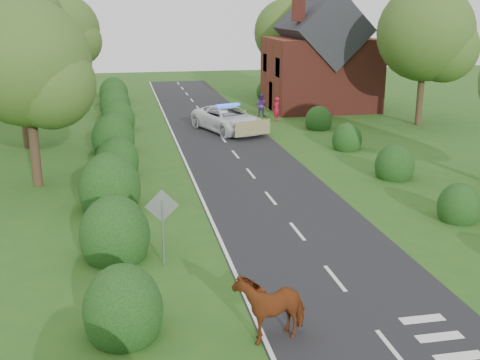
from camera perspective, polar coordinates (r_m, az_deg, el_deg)
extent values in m
plane|color=#25561C|center=(18.66, 8.99, -9.24)|extent=(120.00, 120.00, 0.00)
cube|color=black|center=(32.33, -0.11, 2.01)|extent=(6.00, 70.00, 0.02)
cube|color=white|center=(15.42, 14.24, -15.30)|extent=(0.12, 1.80, 0.01)
cube|color=white|center=(18.65, 8.99, -9.17)|extent=(0.12, 1.80, 0.01)
cube|color=white|center=(22.13, 5.45, -4.85)|extent=(0.12, 1.80, 0.01)
cube|color=white|center=(25.76, 2.92, -1.72)|extent=(0.12, 1.80, 0.01)
cube|color=white|center=(29.49, 1.03, 0.63)|extent=(0.12, 1.80, 0.01)
cube|color=white|center=(33.28, -0.44, 2.45)|extent=(0.12, 1.80, 0.01)
cube|color=white|center=(37.11, -1.61, 3.90)|extent=(0.12, 1.80, 0.01)
cube|color=white|center=(40.98, -2.56, 5.07)|extent=(0.12, 1.80, 0.01)
cube|color=white|center=(44.87, -3.35, 6.04)|extent=(0.12, 1.80, 0.01)
cube|color=white|center=(48.78, -4.01, 6.85)|extent=(0.12, 1.80, 0.01)
cube|color=white|center=(52.70, -4.58, 7.55)|extent=(0.12, 1.80, 0.01)
cube|color=white|center=(56.63, -5.07, 8.14)|extent=(0.12, 1.80, 0.01)
cube|color=white|center=(60.57, -5.50, 8.66)|extent=(0.12, 1.80, 0.01)
cube|color=white|center=(64.52, -5.88, 9.11)|extent=(0.12, 1.80, 0.01)
cube|color=white|center=(31.91, -5.22, 1.78)|extent=(0.12, 70.00, 0.01)
cube|color=white|center=(15.59, 20.05, -15.47)|extent=(1.20, 0.35, 0.01)
cube|color=white|center=(16.25, 18.39, -13.93)|extent=(1.20, 0.35, 0.01)
cube|color=white|center=(16.93, 16.88, -12.50)|extent=(1.20, 0.35, 0.01)
ellipsoid|color=black|center=(15.57, -11.02, -12.08)|extent=(2.00, 2.10, 2.40)
ellipsoid|color=black|center=(20.09, -11.78, -5.18)|extent=(2.30, 2.41, 2.70)
ellipsoid|color=black|center=(24.80, -12.25, -0.86)|extent=(2.50, 2.62, 3.00)
ellipsoid|color=black|center=(29.65, -11.57, 1.71)|extent=(2.10, 2.20, 2.50)
ellipsoid|color=black|center=(34.50, -11.94, 3.87)|extent=(2.40, 2.52, 2.80)
ellipsoid|color=black|center=(40.40, -11.48, 5.60)|extent=(2.20, 2.31, 2.60)
ellipsoid|color=black|center=(46.31, -11.76, 6.95)|extent=(2.30, 2.41, 2.70)
ellipsoid|color=black|center=(52.24, -11.87, 8.00)|extent=(2.40, 2.52, 2.80)
ellipsoid|color=black|center=(24.51, 19.99, -2.44)|extent=(1.60, 1.68, 1.90)
ellipsoid|color=black|center=(29.63, 14.45, 1.29)|extent=(1.90, 2.00, 2.10)
ellipsoid|color=black|center=(34.94, 10.11, 3.75)|extent=(1.70, 1.78, 2.00)
ellipsoid|color=black|center=(40.56, 7.46, 5.59)|extent=(1.80, 1.89, 2.00)
ellipsoid|color=black|center=(53.78, 2.48, 8.32)|extent=(1.70, 1.78, 2.00)
cylinder|color=#332316|center=(28.65, -18.93, 3.31)|extent=(0.44, 0.44, 3.96)
sphere|color=#365322|center=(28.12, -19.61, 10.47)|extent=(5.60, 5.60, 5.60)
sphere|color=#466920|center=(27.54, -17.55, 8.66)|extent=(3.92, 3.92, 3.92)
cylinder|color=#332316|center=(36.66, -19.73, 5.74)|extent=(0.44, 0.44, 3.74)
sphere|color=#365322|center=(36.25, -20.25, 11.02)|extent=(5.60, 5.60, 5.60)
sphere|color=#466920|center=(35.64, -18.67, 9.71)|extent=(3.92, 3.92, 3.92)
cylinder|color=#332316|center=(46.59, -19.98, 8.46)|extent=(0.44, 0.44, 4.84)
sphere|color=#365322|center=(46.27, -20.51, 13.86)|extent=(6.80, 6.80, 6.80)
sphere|color=#466920|center=(45.48, -18.99, 12.58)|extent=(4.76, 4.76, 4.76)
cylinder|color=#332316|center=(56.22, -15.97, 9.65)|extent=(0.44, 0.44, 4.18)
sphere|color=#365322|center=(55.95, -16.28, 13.51)|extent=(6.00, 6.00, 6.00)
sphere|color=#466920|center=(55.32, -15.14, 12.58)|extent=(4.20, 4.20, 4.20)
cylinder|color=#332316|center=(43.13, 16.73, 7.90)|extent=(0.44, 0.44, 4.40)
sphere|color=#365322|center=(42.78, 17.17, 13.20)|extent=(6.40, 6.40, 6.40)
sphere|color=#466920|center=(42.82, 18.82, 11.72)|extent=(4.48, 4.48, 4.48)
cylinder|color=#332316|center=(56.13, 4.42, 10.10)|extent=(0.44, 0.44, 3.96)
sphere|color=#365322|center=(55.86, 4.51, 13.77)|extent=(6.00, 6.00, 6.00)
sphere|color=#466920|center=(55.63, 5.72, 12.80)|extent=(4.20, 4.20, 4.20)
cylinder|color=gray|center=(19.05, -7.32, -5.01)|extent=(0.08, 0.08, 2.20)
cube|color=gray|center=(18.75, -7.41, -2.45)|extent=(1.06, 0.04, 1.06)
cube|color=maroon|center=(48.60, 7.59, 9.96)|extent=(8.00, 7.00, 5.50)
cube|color=black|center=(48.35, 7.74, 14.03)|extent=(5.94, 7.40, 5.94)
cube|color=maroon|center=(45.65, 5.56, 15.73)|extent=(0.80, 0.80, 1.60)
imported|color=#6A2F12|center=(15.30, 2.90, -12.09)|extent=(2.21, 1.54, 1.42)
imported|color=white|center=(39.31, -1.15, 5.81)|extent=(4.62, 6.59, 1.67)
cube|color=yellow|center=(36.77, 1.21, 4.94)|extent=(2.37, 0.89, 0.92)
cube|color=blue|center=(39.15, -1.15, 7.12)|extent=(1.66, 0.82, 0.14)
imported|color=#B40C28|center=(43.02, 3.47, 6.72)|extent=(0.74, 0.73, 1.71)
imported|color=#4B2A71|center=(44.84, 1.99, 7.11)|extent=(1.03, 0.97, 1.68)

